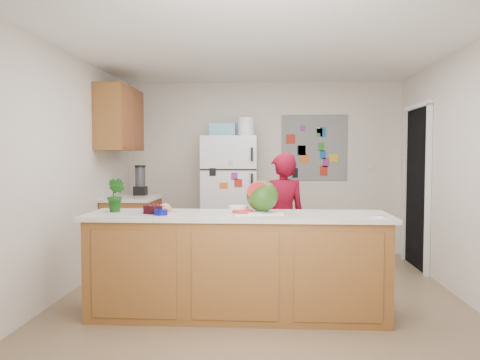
# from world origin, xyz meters

# --- Properties ---
(floor) EXTENTS (4.00, 4.50, 0.02)m
(floor) POSITION_xyz_m (0.00, 0.00, -0.01)
(floor) COLOR brown
(floor) RESTS_ON ground
(wall_back) EXTENTS (4.00, 0.02, 2.50)m
(wall_back) POSITION_xyz_m (0.00, 2.26, 1.25)
(wall_back) COLOR beige
(wall_back) RESTS_ON ground
(wall_left) EXTENTS (0.02, 4.50, 2.50)m
(wall_left) POSITION_xyz_m (-2.01, 0.00, 1.25)
(wall_left) COLOR beige
(wall_left) RESTS_ON ground
(wall_right) EXTENTS (0.02, 4.50, 2.50)m
(wall_right) POSITION_xyz_m (2.01, 0.00, 1.25)
(wall_right) COLOR beige
(wall_right) RESTS_ON ground
(ceiling) EXTENTS (4.00, 4.50, 0.02)m
(ceiling) POSITION_xyz_m (0.00, 0.00, 2.51)
(ceiling) COLOR white
(ceiling) RESTS_ON wall_back
(doorway) EXTENTS (0.03, 0.85, 2.04)m
(doorway) POSITION_xyz_m (1.99, 1.45, 1.02)
(doorway) COLOR black
(doorway) RESTS_ON ground
(peninsula_base) EXTENTS (2.60, 0.62, 0.88)m
(peninsula_base) POSITION_xyz_m (-0.20, -0.50, 0.44)
(peninsula_base) COLOR brown
(peninsula_base) RESTS_ON floor
(peninsula_top) EXTENTS (2.68, 0.70, 0.04)m
(peninsula_top) POSITION_xyz_m (-0.20, -0.50, 0.90)
(peninsula_top) COLOR silver
(peninsula_top) RESTS_ON peninsula_base
(side_counter_base) EXTENTS (0.60, 0.80, 0.86)m
(side_counter_base) POSITION_xyz_m (-1.69, 1.35, 0.43)
(side_counter_base) COLOR brown
(side_counter_base) RESTS_ON floor
(side_counter_top) EXTENTS (0.64, 0.84, 0.04)m
(side_counter_top) POSITION_xyz_m (-1.69, 1.35, 0.88)
(side_counter_top) COLOR silver
(side_counter_top) RESTS_ON side_counter_base
(upper_cabinets) EXTENTS (0.35, 1.00, 0.80)m
(upper_cabinets) POSITION_xyz_m (-1.82, 1.30, 1.90)
(upper_cabinets) COLOR brown
(upper_cabinets) RESTS_ON wall_left
(refrigerator) EXTENTS (0.75, 0.70, 1.70)m
(refrigerator) POSITION_xyz_m (-0.45, 1.88, 0.85)
(refrigerator) COLOR silver
(refrigerator) RESTS_ON floor
(fridge_top_bin) EXTENTS (0.35, 0.28, 0.18)m
(fridge_top_bin) POSITION_xyz_m (-0.55, 1.88, 1.79)
(fridge_top_bin) COLOR #5999B2
(fridge_top_bin) RESTS_ON refrigerator
(photo_collage) EXTENTS (0.95, 0.01, 0.95)m
(photo_collage) POSITION_xyz_m (0.75, 2.24, 1.55)
(photo_collage) COLOR slate
(photo_collage) RESTS_ON wall_back
(person) EXTENTS (0.61, 0.47, 1.46)m
(person) POSITION_xyz_m (0.23, 0.50, 0.73)
(person) COLOR maroon
(person) RESTS_ON floor
(blender_appliance) EXTENTS (0.14, 0.14, 0.38)m
(blender_appliance) POSITION_xyz_m (-1.64, 1.57, 1.09)
(blender_appliance) COLOR black
(blender_appliance) RESTS_ON side_counter_top
(cutting_board) EXTENTS (0.51, 0.43, 0.01)m
(cutting_board) POSITION_xyz_m (-0.04, -0.47, 0.93)
(cutting_board) COLOR white
(cutting_board) RESTS_ON peninsula_top
(watermelon) EXTENTS (0.28, 0.28, 0.28)m
(watermelon) POSITION_xyz_m (0.02, -0.45, 1.07)
(watermelon) COLOR #1C5812
(watermelon) RESTS_ON cutting_board
(watermelon_slice) EXTENTS (0.18, 0.18, 0.02)m
(watermelon_slice) POSITION_xyz_m (-0.15, -0.52, 0.94)
(watermelon_slice) COLOR red
(watermelon_slice) RESTS_ON cutting_board
(cherry_bowl) EXTENTS (0.25, 0.25, 0.07)m
(cherry_bowl) POSITION_xyz_m (-0.94, -0.52, 0.96)
(cherry_bowl) COLOR black
(cherry_bowl) RESTS_ON peninsula_top
(white_bowl) EXTENTS (0.23, 0.23, 0.06)m
(white_bowl) POSITION_xyz_m (-0.20, -0.41, 0.95)
(white_bowl) COLOR white
(white_bowl) RESTS_ON peninsula_top
(cobalt_bowl) EXTENTS (0.13, 0.13, 0.05)m
(cobalt_bowl) POSITION_xyz_m (-0.85, -0.64, 0.95)
(cobalt_bowl) COLOR #050C6B
(cobalt_bowl) RESTS_ON peninsula_top
(plate) EXTENTS (0.30, 0.30, 0.02)m
(plate) POSITION_xyz_m (-0.85, -0.52, 0.93)
(plate) COLOR #B7A68F
(plate) RESTS_ON peninsula_top
(paper_towel) EXTENTS (0.22, 0.20, 0.02)m
(paper_towel) POSITION_xyz_m (-0.07, -0.52, 0.93)
(paper_towel) COLOR silver
(paper_towel) RESTS_ON peninsula_top
(keys) EXTENTS (0.11, 0.08, 0.01)m
(keys) POSITION_xyz_m (1.00, -0.66, 0.93)
(keys) COLOR gray
(keys) RESTS_ON peninsula_top
(potted_plant) EXTENTS (0.21, 0.19, 0.31)m
(potted_plant) POSITION_xyz_m (-1.31, -0.45, 1.07)
(potted_plant) COLOR #11450D
(potted_plant) RESTS_ON peninsula_top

